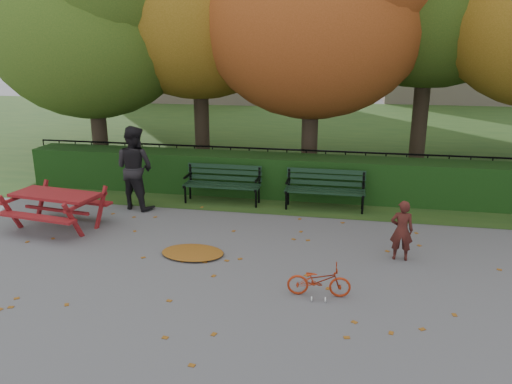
% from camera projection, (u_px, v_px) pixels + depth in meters
% --- Properties ---
extents(ground, '(90.00, 90.00, 0.00)m').
position_uv_depth(ground, '(243.00, 274.00, 8.20)').
color(ground, slate).
rests_on(ground, ground).
extents(grass_strip, '(90.00, 90.00, 0.00)m').
position_uv_depth(grass_strip, '(313.00, 132.00, 21.37)').
color(grass_strip, '#1E3C16').
rests_on(grass_strip, ground).
extents(building_right, '(9.00, 6.00, 12.00)m').
position_uv_depth(building_right, '(462.00, 4.00, 31.35)').
color(building_right, '#BFA994').
rests_on(building_right, ground).
extents(hedge, '(13.00, 0.90, 1.00)m').
position_uv_depth(hedge, '(282.00, 176.00, 12.29)').
color(hedge, black).
rests_on(hedge, ground).
extents(iron_fence, '(14.00, 0.04, 1.02)m').
position_uv_depth(iron_fence, '(287.00, 167.00, 13.03)').
color(iron_fence, black).
rests_on(iron_fence, ground).
extents(tree_a, '(5.88, 5.60, 7.48)m').
position_uv_depth(tree_a, '(95.00, 8.00, 13.10)').
color(tree_a, '#31221D').
rests_on(tree_a, ground).
extents(bench_left, '(1.80, 0.57, 0.88)m').
position_uv_depth(bench_left, '(223.00, 181.00, 11.77)').
color(bench_left, black).
rests_on(bench_left, ground).
extents(bench_right, '(1.80, 0.57, 0.88)m').
position_uv_depth(bench_right, '(325.00, 186.00, 11.33)').
color(bench_right, black).
rests_on(bench_right, ground).
extents(picnic_table, '(1.91, 1.62, 0.85)m').
position_uv_depth(picnic_table, '(56.00, 201.00, 10.07)').
color(picnic_table, maroon).
rests_on(picnic_table, ground).
extents(leaf_pile, '(1.27, 0.99, 0.08)m').
position_uv_depth(leaf_pile, '(193.00, 252.00, 8.94)').
color(leaf_pile, brown).
rests_on(leaf_pile, ground).
extents(leaf_scatter, '(9.00, 5.70, 0.01)m').
position_uv_depth(leaf_scatter, '(247.00, 266.00, 8.48)').
color(leaf_scatter, brown).
rests_on(leaf_scatter, ground).
extents(child, '(0.40, 0.27, 1.08)m').
position_uv_depth(child, '(402.00, 230.00, 8.61)').
color(child, '#431915').
rests_on(child, ground).
extents(adult, '(1.08, 0.94, 1.90)m').
position_uv_depth(adult, '(135.00, 168.00, 11.23)').
color(adult, black).
rests_on(adult, ground).
extents(bicycle, '(0.97, 0.40, 0.50)m').
position_uv_depth(bicycle, '(319.00, 280.00, 7.43)').
color(bicycle, '#A32A0F').
rests_on(bicycle, ground).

